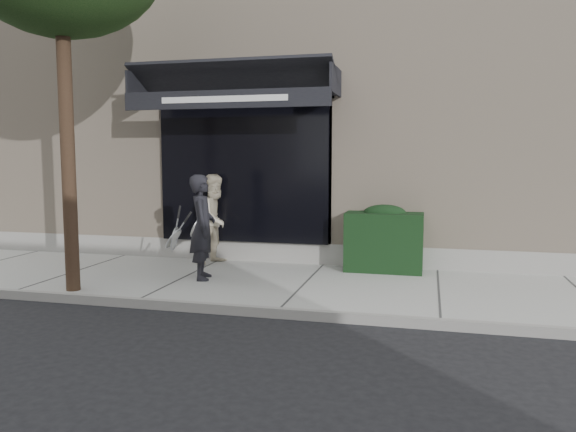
# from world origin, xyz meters

# --- Properties ---
(ground) EXTENTS (80.00, 80.00, 0.00)m
(ground) POSITION_xyz_m (0.00, 0.00, 0.00)
(ground) COLOR black
(ground) RESTS_ON ground
(sidewalk) EXTENTS (20.00, 3.00, 0.12)m
(sidewalk) POSITION_xyz_m (0.00, 0.00, 0.06)
(sidewalk) COLOR #A0A09A
(sidewalk) RESTS_ON ground
(curb) EXTENTS (20.00, 0.10, 0.14)m
(curb) POSITION_xyz_m (0.00, -1.55, 0.07)
(curb) COLOR gray
(curb) RESTS_ON ground
(building_facade) EXTENTS (14.30, 8.04, 5.64)m
(building_facade) POSITION_xyz_m (-0.01, 4.96, 2.74)
(building_facade) COLOR beige
(building_facade) RESTS_ON ground
(hedge) EXTENTS (1.30, 0.70, 1.14)m
(hedge) POSITION_xyz_m (1.10, 1.25, 0.66)
(hedge) COLOR black
(hedge) RESTS_ON sidewalk
(pedestrian_front) EXTENTS (0.71, 0.89, 1.67)m
(pedestrian_front) POSITION_xyz_m (-1.65, -0.13, 0.95)
(pedestrian_front) COLOR black
(pedestrian_front) RESTS_ON sidewalk
(pedestrian_back) EXTENTS (0.89, 0.98, 1.63)m
(pedestrian_back) POSITION_xyz_m (-1.95, 1.20, 0.93)
(pedestrian_back) COLOR beige
(pedestrian_back) RESTS_ON sidewalk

